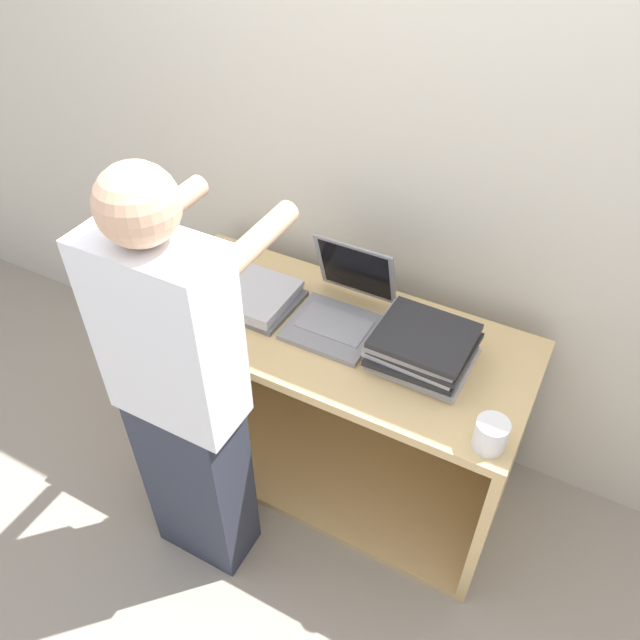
{
  "coord_description": "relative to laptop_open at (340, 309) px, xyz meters",
  "views": [
    {
      "loc": [
        0.72,
        -1.14,
        2.27
      ],
      "look_at": [
        0.0,
        0.22,
        0.92
      ],
      "focal_mm": 35.0,
      "sensor_mm": 36.0,
      "label": 1
    }
  ],
  "objects": [
    {
      "name": "ground_plane",
      "position": [
        0.0,
        -0.37,
        -0.85
      ],
      "size": [
        12.0,
        12.0,
        0.0
      ],
      "primitive_type": "plane",
      "color": "#9E9384"
    },
    {
      "name": "wall_back",
      "position": [
        0.0,
        0.36,
        0.35
      ],
      "size": [
        8.0,
        0.05,
        2.4
      ],
      "color": "beige",
      "rests_on": "ground_plane"
    },
    {
      "name": "cart",
      "position": [
        0.0,
        0.02,
        -0.45
      ],
      "size": [
        1.41,
        0.62,
        0.8
      ],
      "color": "tan",
      "rests_on": "ground_plane"
    },
    {
      "name": "laptop_open",
      "position": [
        0.0,
        0.0,
        0.0
      ],
      "size": [
        0.3,
        0.36,
        0.27
      ],
      "color": "gray",
      "rests_on": "cart"
    },
    {
      "name": "laptop_stack_left",
      "position": [
        -0.33,
        -0.06,
        -0.03
      ],
      "size": [
        0.33,
        0.28,
        0.06
      ],
      "color": "slate",
      "rests_on": "cart"
    },
    {
      "name": "laptop_stack_right",
      "position": [
        0.33,
        -0.06,
        0.01
      ],
      "size": [
        0.33,
        0.29,
        0.13
      ],
      "color": "#B7B7BC",
      "rests_on": "cart"
    },
    {
      "name": "person",
      "position": [
        -0.26,
        -0.57,
        -0.04
      ],
      "size": [
        0.4,
        0.53,
        1.61
      ],
      "color": "#2D3342",
      "rests_on": "ground_plane"
    },
    {
      "name": "mug",
      "position": [
        0.63,
        -0.29,
        -0.0
      ],
      "size": [
        0.1,
        0.1,
        0.1
      ],
      "color": "white",
      "rests_on": "cart"
    }
  ]
}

